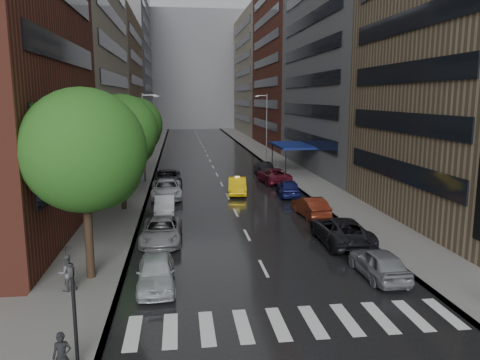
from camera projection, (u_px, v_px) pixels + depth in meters
name	position (u px, v px, depth m)	size (l,w,h in m)	color
ground	(280.00, 301.00, 20.37)	(220.00, 220.00, 0.00)	gray
road	(208.00, 157.00, 69.18)	(14.00, 140.00, 0.01)	black
sidewalk_left	(146.00, 158.00, 68.03)	(4.00, 140.00, 0.15)	gray
sidewalk_right	(268.00, 156.00, 70.31)	(4.00, 140.00, 0.15)	gray
crosswalk	(296.00, 323.00, 18.44)	(13.15, 2.80, 0.01)	silver
buildings_left	(108.00, 50.00, 73.05)	(8.00, 108.00, 38.00)	maroon
buildings_right	(298.00, 57.00, 74.99)	(8.05, 109.10, 36.00)	#937A5B
building_far	(193.00, 71.00, 132.76)	(40.00, 14.00, 32.00)	slate
tree_near	(84.00, 151.00, 21.65)	(5.81, 5.81, 9.26)	#382619
tree_mid	(121.00, 131.00, 35.63)	(5.67, 5.67, 9.04)	#382619
tree_far	(135.00, 125.00, 47.27)	(5.51, 5.51, 8.79)	#382619
taxi	(237.00, 186.00, 42.79)	(1.59, 4.56, 1.50)	#E1B00B
parked_cars_left	(165.00, 200.00, 36.82)	(2.87, 30.71, 1.60)	#A7AEB1
parked_cars_right	(296.00, 194.00, 39.11)	(3.07, 36.12, 1.61)	slate
ped_bag_walker	(63.00, 358.00, 14.33)	(0.66, 0.47, 1.57)	black
ped_black_umbrella	(66.00, 265.00, 20.95)	(1.04, 0.98, 2.09)	#4D4D52
traffic_light	(74.00, 309.00, 14.70)	(0.18, 0.15, 3.45)	black
street_lamp_left	(144.00, 136.00, 47.82)	(1.74, 0.22, 9.00)	gray
street_lamp_right	(266.00, 126.00, 64.43)	(1.74, 0.22, 9.00)	gray
awning	(292.00, 145.00, 55.13)	(4.00, 8.00, 3.12)	navy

